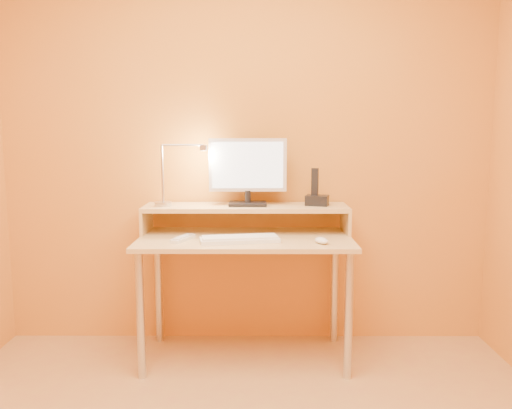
{
  "coord_description": "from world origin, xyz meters",
  "views": [
    {
      "loc": [
        0.07,
        -1.66,
        1.31
      ],
      "look_at": [
        0.06,
        1.13,
        0.91
      ],
      "focal_mm": 35.98,
      "sensor_mm": 36.0,
      "label": 1
    }
  ],
  "objects_px": {
    "remote_control": "(183,239)",
    "phone_dock": "(317,200)",
    "monitor_panel": "(248,165)",
    "lamp_base": "(163,204)",
    "keyboard": "(240,240)",
    "mouse": "(322,240)"
  },
  "relations": [
    {
      "from": "remote_control",
      "to": "monitor_panel",
      "type": "bearing_deg",
      "value": 57.44
    },
    {
      "from": "monitor_panel",
      "to": "mouse",
      "type": "distance_m",
      "value": 0.64
    },
    {
      "from": "phone_dock",
      "to": "mouse",
      "type": "relative_size",
      "value": 1.3
    },
    {
      "from": "keyboard",
      "to": "remote_control",
      "type": "relative_size",
      "value": 2.22
    },
    {
      "from": "lamp_base",
      "to": "phone_dock",
      "type": "distance_m",
      "value": 0.9
    },
    {
      "from": "monitor_panel",
      "to": "keyboard",
      "type": "distance_m",
      "value": 0.48
    },
    {
      "from": "monitor_panel",
      "to": "remote_control",
      "type": "distance_m",
      "value": 0.58
    },
    {
      "from": "remote_control",
      "to": "mouse",
      "type": "bearing_deg",
      "value": 16.3
    },
    {
      "from": "lamp_base",
      "to": "mouse",
      "type": "xyz_separation_m",
      "value": [
        0.89,
        -0.29,
        -0.16
      ]
    },
    {
      "from": "monitor_panel",
      "to": "lamp_base",
      "type": "bearing_deg",
      "value": -176.87
    },
    {
      "from": "phone_dock",
      "to": "lamp_base",
      "type": "bearing_deg",
      "value": -162.98
    },
    {
      "from": "lamp_base",
      "to": "remote_control",
      "type": "bearing_deg",
      "value": -55.38
    },
    {
      "from": "lamp_base",
      "to": "phone_dock",
      "type": "relative_size",
      "value": 0.77
    },
    {
      "from": "phone_dock",
      "to": "remote_control",
      "type": "distance_m",
      "value": 0.82
    },
    {
      "from": "lamp_base",
      "to": "keyboard",
      "type": "height_order",
      "value": "lamp_base"
    },
    {
      "from": "keyboard",
      "to": "mouse",
      "type": "height_order",
      "value": "mouse"
    },
    {
      "from": "phone_dock",
      "to": "mouse",
      "type": "xyz_separation_m",
      "value": [
        -0.01,
        -0.32,
        -0.17
      ]
    },
    {
      "from": "lamp_base",
      "to": "remote_control",
      "type": "distance_m",
      "value": 0.3
    },
    {
      "from": "lamp_base",
      "to": "remote_control",
      "type": "relative_size",
      "value": 0.52
    },
    {
      "from": "remote_control",
      "to": "phone_dock",
      "type": "bearing_deg",
      "value": 39.68
    },
    {
      "from": "phone_dock",
      "to": "keyboard",
      "type": "xyz_separation_m",
      "value": [
        -0.45,
        -0.28,
        -0.18
      ]
    },
    {
      "from": "remote_control",
      "to": "keyboard",
      "type": "bearing_deg",
      "value": 15.13
    }
  ]
}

